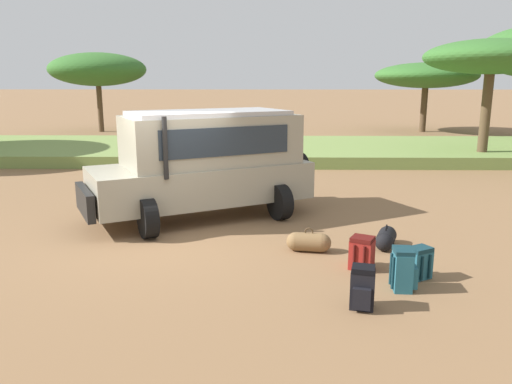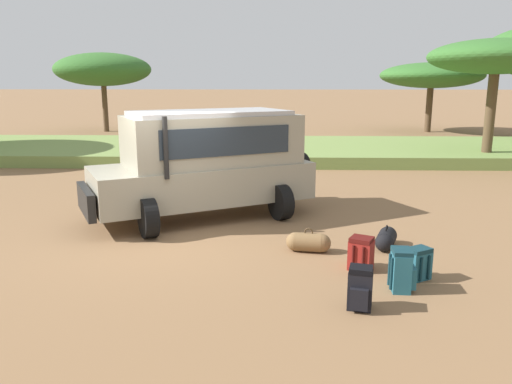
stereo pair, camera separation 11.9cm
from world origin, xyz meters
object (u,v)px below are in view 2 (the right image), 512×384
backpack_beside_front_wheel (361,254)px  backpack_cluster_center (402,270)px  duffel_bag_low_black_case (308,242)px  acacia_tree_left_mid (103,70)px  safari_vehicle (207,162)px  acacia_tree_centre_back (496,57)px  duffel_bag_soft_canvas (386,239)px  acacia_tree_right_mid (431,76)px  backpack_outermost (418,264)px  backpack_near_rear_wheel (360,289)px

backpack_beside_front_wheel → backpack_cluster_center: bearing=-61.8°
duffel_bag_low_black_case → acacia_tree_left_mid: bearing=116.6°
safari_vehicle → acacia_tree_left_mid: size_ratio=0.92×
backpack_beside_front_wheel → acacia_tree_centre_back: acacia_tree_centre_back is taller
safari_vehicle → duffel_bag_soft_canvas: safari_vehicle is taller
duffel_bag_low_black_case → acacia_tree_right_mid: 24.06m
backpack_outermost → acacia_tree_left_mid: (-12.53, 23.03, 3.47)m
backpack_near_rear_wheel → acacia_tree_right_mid: (8.33, 24.50, 3.07)m
backpack_near_rear_wheel → acacia_tree_left_mid: 26.93m
safari_vehicle → backpack_beside_front_wheel: size_ratio=9.48×
backpack_cluster_center → duffel_bag_low_black_case: backpack_cluster_center is taller
backpack_cluster_center → acacia_tree_right_mid: acacia_tree_right_mid is taller
duffel_bag_low_black_case → acacia_tree_centre_back: acacia_tree_centre_back is taller
duffel_bag_soft_canvas → acacia_tree_right_mid: acacia_tree_right_mid is taller
safari_vehicle → acacia_tree_left_mid: 21.41m
backpack_near_rear_wheel → acacia_tree_centre_back: (6.91, 12.55, 3.61)m
backpack_beside_front_wheel → duffel_bag_low_black_case: bearing=133.5°
safari_vehicle → acacia_tree_left_mid: (-8.72, 19.40, 2.43)m
safari_vehicle → acacia_tree_centre_back: size_ratio=1.05×
backpack_cluster_center → acacia_tree_centre_back: acacia_tree_centre_back is taller
duffel_bag_low_black_case → safari_vehicle: bearing=132.4°
acacia_tree_left_mid → acacia_tree_right_mid: size_ratio=0.95×
backpack_beside_front_wheel → acacia_tree_centre_back: (6.63, 11.05, 3.64)m
backpack_beside_front_wheel → acacia_tree_centre_back: size_ratio=0.11×
safari_vehicle → backpack_beside_front_wheel: (2.99, -3.24, -1.02)m
duffel_bag_soft_canvas → acacia_tree_left_mid: (-12.38, 21.51, 3.55)m
safari_vehicle → duffel_bag_soft_canvas: size_ratio=6.54×
duffel_bag_low_black_case → backpack_cluster_center: bearing=-53.3°
backpack_beside_front_wheel → acacia_tree_left_mid: bearing=117.3°
backpack_near_rear_wheel → duffel_bag_low_black_case: size_ratio=0.74×
backpack_near_rear_wheel → duffel_bag_soft_canvas: size_ratio=0.75×
duffel_bag_soft_canvas → acacia_tree_left_mid: size_ratio=0.14×
backpack_beside_front_wheel → backpack_outermost: bearing=-25.2°
backpack_near_rear_wheel → backpack_beside_front_wheel: bearing=79.5°
duffel_bag_soft_canvas → backpack_cluster_center: bearing=-96.3°
backpack_outermost → acacia_tree_right_mid: (7.22, 23.39, 3.12)m
acacia_tree_right_mid → backpack_cluster_center: bearing=-107.7°
backpack_near_rear_wheel → duffel_bag_low_black_case: bearing=102.9°
acacia_tree_left_mid → backpack_beside_front_wheel: bearing=-62.7°
duffel_bag_soft_canvas → acacia_tree_right_mid: size_ratio=0.13×
duffel_bag_soft_canvas → safari_vehicle: bearing=150.1°
backpack_near_rear_wheel → acacia_tree_left_mid: bearing=115.3°
backpack_cluster_center → acacia_tree_left_mid: 26.67m
backpack_near_rear_wheel → duffel_bag_soft_canvas: backpack_near_rear_wheel is taller
duffel_bag_low_black_case → acacia_tree_left_mid: size_ratio=0.14×
safari_vehicle → backpack_outermost: safari_vehicle is taller
backpack_outermost → acacia_tree_left_mid: acacia_tree_left_mid is taller
backpack_outermost → duffel_bag_soft_canvas: (-0.15, 1.52, -0.08)m
acacia_tree_right_mid → backpack_beside_front_wheel: bearing=-109.3°
acacia_tree_centre_back → acacia_tree_right_mid: size_ratio=0.83×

